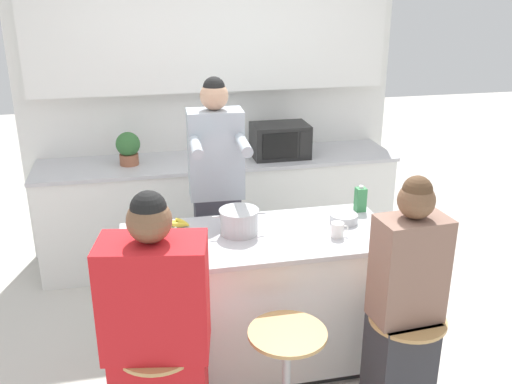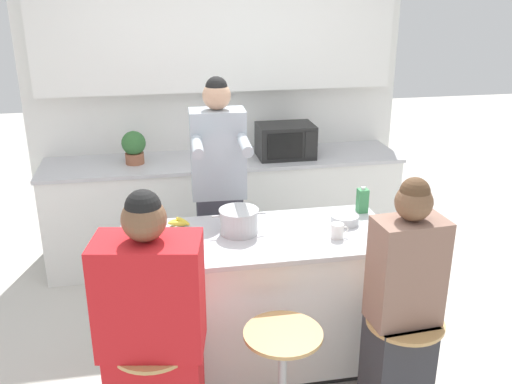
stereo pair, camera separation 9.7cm
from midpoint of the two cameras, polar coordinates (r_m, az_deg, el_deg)
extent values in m
plane|color=beige|center=(3.88, -0.51, -16.56)|extent=(16.00, 16.00, 0.00)
cube|color=silver|center=(5.05, -5.05, 9.18)|extent=(3.23, 0.06, 2.70)
cube|color=white|center=(4.87, -5.05, 14.42)|extent=(2.98, 0.16, 0.75)
cube|color=white|center=(4.98, -4.20, -1.87)|extent=(2.98, 0.60, 0.89)
cube|color=#BCBCC1|center=(4.83, -4.34, 3.16)|extent=(3.01, 0.63, 0.03)
cube|color=black|center=(3.86, -0.51, -16.21)|extent=(1.50, 0.60, 0.06)
cube|color=white|center=(3.61, -0.53, -10.65)|extent=(1.58, 0.68, 0.81)
cube|color=#BCBCC1|center=(3.42, -0.55, -4.58)|extent=(1.62, 0.72, 0.03)
cylinder|color=tan|center=(2.91, -10.81, -15.15)|extent=(0.41, 0.41, 0.02)
cylinder|color=tan|center=(2.97, 2.20, -13.96)|extent=(0.41, 0.41, 0.02)
cylinder|color=#B7BABC|center=(3.34, 13.55, -17.05)|extent=(0.04, 0.04, 0.64)
cylinder|color=tan|center=(3.15, 14.05, -12.31)|extent=(0.41, 0.41, 0.02)
cube|color=#383842|center=(4.11, -4.46, -6.52)|extent=(0.32, 0.23, 0.94)
cube|color=#9EA8B2|center=(3.83, -4.78, 3.81)|extent=(0.37, 0.24, 0.60)
cylinder|color=#9EA8B2|center=(3.52, -6.81, 4.45)|extent=(0.08, 0.33, 0.07)
cylinder|color=#9EA8B2|center=(3.54, -2.04, 4.71)|extent=(0.08, 0.33, 0.07)
sphere|color=tan|center=(3.73, -4.96, 9.57)|extent=(0.19, 0.19, 0.19)
sphere|color=black|center=(3.72, -4.98, 10.34)|extent=(0.15, 0.15, 0.14)
cube|color=red|center=(2.74, -11.11, -10.29)|extent=(0.54, 0.37, 0.57)
sphere|color=brown|center=(2.56, -11.70, -2.82)|extent=(0.24, 0.24, 0.20)
sphere|color=black|center=(2.54, -11.79, -1.65)|extent=(0.19, 0.19, 0.16)
cube|color=#333338|center=(3.35, 13.21, -16.89)|extent=(0.34, 0.29, 0.67)
cube|color=#896656|center=(3.02, 14.16, -7.49)|extent=(0.37, 0.24, 0.57)
sphere|color=brown|center=(2.86, 14.81, -0.83)|extent=(0.20, 0.20, 0.19)
sphere|color=#513823|center=(2.84, 14.90, 0.13)|extent=(0.16, 0.16, 0.15)
cylinder|color=#B7BABC|center=(3.41, -2.51, -3.04)|extent=(0.23, 0.23, 0.14)
cylinder|color=#B7BABC|center=(3.38, -2.53, -1.86)|extent=(0.24, 0.24, 0.01)
cylinder|color=#B7BABC|center=(3.37, -4.83, -2.51)|extent=(0.05, 0.01, 0.01)
cylinder|color=#B7BABC|center=(3.42, -0.24, -2.13)|extent=(0.05, 0.01, 0.01)
cylinder|color=#B7BABC|center=(3.61, 7.99, -2.63)|extent=(0.17, 0.17, 0.06)
cylinder|color=white|center=(3.40, 7.33, -3.77)|extent=(0.08, 0.08, 0.09)
torus|color=white|center=(3.41, 8.12, -3.63)|extent=(0.04, 0.01, 0.04)
ellipsoid|color=yellow|center=(3.53, -8.61, -3.25)|extent=(0.12, 0.05, 0.05)
ellipsoid|color=yellow|center=(3.56, -9.13, -3.07)|extent=(0.09, 0.11, 0.05)
ellipsoid|color=yellow|center=(3.57, -8.17, -3.00)|extent=(0.10, 0.10, 0.05)
cube|color=#38844C|center=(3.79, 9.68, -0.74)|extent=(0.06, 0.06, 0.16)
cylinder|color=white|center=(3.76, 9.76, 0.50)|extent=(0.03, 0.03, 0.02)
cube|color=black|center=(4.84, 1.84, 5.18)|extent=(0.47, 0.33, 0.28)
cube|color=black|center=(4.68, 1.83, 4.61)|extent=(0.29, 0.01, 0.21)
cube|color=black|center=(4.73, 4.34, 4.76)|extent=(0.09, 0.01, 0.22)
cylinder|color=#93563D|center=(4.77, -13.14, 3.20)|extent=(0.15, 0.15, 0.09)
sphere|color=#336633|center=(4.73, -13.26, 4.69)|extent=(0.20, 0.20, 0.20)
camera|label=1|loc=(0.05, -90.82, -0.31)|focal=40.00mm
camera|label=2|loc=(0.05, 89.18, 0.31)|focal=40.00mm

